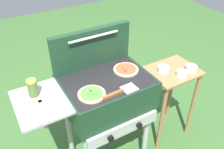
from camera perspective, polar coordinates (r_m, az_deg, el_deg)
The scene contains 10 objects.
grill at distance 1.79m, azimuth -1.71°, elevation -4.95°, with size 0.96×0.53×0.90m.
grill_lid_open at distance 1.79m, azimuth -4.86°, elevation 6.40°, with size 0.63×0.08×0.30m.
pizza_veggie at distance 1.57m, azimuth -4.90°, elevation -4.62°, with size 0.18×0.18×0.03m.
pizza_pepperoni at distance 1.80m, azimuth 3.35°, elevation 1.24°, with size 0.19×0.19×0.03m.
sauce_jar at distance 1.62m, azimuth -18.46°, elevation -3.04°, with size 0.07×0.07×0.12m.
spatula at distance 1.58m, azimuth 1.94°, elevation -4.17°, with size 0.26×0.10×0.02m.
prep_table at distance 2.26m, azimuth 13.54°, elevation -3.48°, with size 0.44×0.36×0.75m.
topping_bowl_near at distance 2.09m, azimuth 12.20°, elevation 1.28°, with size 0.10×0.10×0.04m.
topping_bowl_far at distance 2.17m, azimuth 18.45°, elevation 1.42°, with size 0.10×0.10×0.04m.
topping_bowl_middle at distance 2.07m, azimuth 16.42°, elevation 0.19°, with size 0.09×0.09×0.04m.
Camera 1 is at (-0.66, -1.22, 1.91)m, focal length 38.18 mm.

